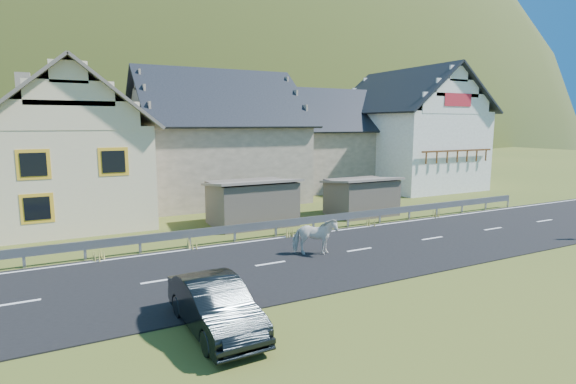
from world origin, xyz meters
TOP-DOWN VIEW (x-y plane):
  - ground at (0.00, 0.00)m, footprint 160.00×160.00m
  - road at (0.00, 0.00)m, footprint 60.00×7.00m
  - lane_markings at (0.00, 0.00)m, footprint 60.00×6.60m
  - guardrail at (-0.00, 3.68)m, footprint 28.10×0.09m
  - shed_left at (-2.00, 6.50)m, footprint 4.30×3.30m
  - shed_right at (4.50, 6.00)m, footprint 3.80×2.90m
  - house_cream at (-10.00, 12.00)m, footprint 7.80×9.80m
  - house_stone_a at (-1.00, 15.00)m, footprint 10.80×9.80m
  - house_stone_b at (9.00, 17.00)m, footprint 9.80×8.80m
  - house_white at (15.00, 14.00)m, footprint 8.80×10.80m
  - mountain at (5.00, 180.00)m, footprint 440.00×280.00m
  - horse at (-1.98, 0.24)m, footprint 1.41×1.90m
  - car at (-7.46, -4.15)m, footprint 1.51×3.98m

SIDE VIEW (x-z plane):
  - mountain at x=5.00m, z-range -150.00..110.00m
  - ground at x=0.00m, z-range 0.00..0.00m
  - road at x=0.00m, z-range 0.00..0.04m
  - lane_markings at x=0.00m, z-range 0.04..0.05m
  - guardrail at x=0.00m, z-range 0.19..0.94m
  - car at x=-7.46m, z-range 0.00..1.30m
  - horse at x=-1.98m, z-range 0.04..1.50m
  - shed_right at x=4.50m, z-range -0.10..2.10m
  - shed_left at x=-2.00m, z-range -0.10..2.30m
  - house_stone_b at x=9.00m, z-range 0.19..8.29m
  - house_cream at x=-10.00m, z-range 0.21..8.51m
  - house_stone_a at x=-1.00m, z-range 0.18..9.08m
  - house_white at x=15.00m, z-range 0.21..9.91m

